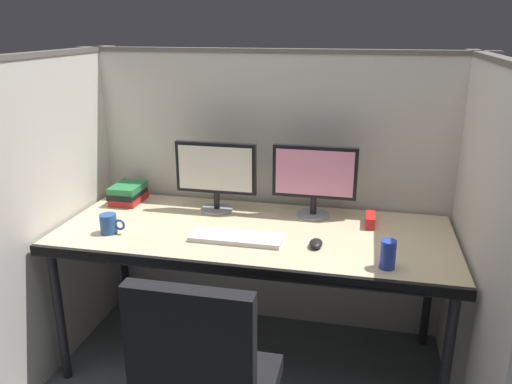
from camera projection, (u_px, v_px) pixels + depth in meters
name	position (u px, v px, depth m)	size (l,w,h in m)	color
cubicle_partition_rear	(271.00, 192.00, 2.86)	(2.21, 0.06, 1.57)	beige
cubicle_partition_left	(57.00, 212.00, 2.56)	(0.06, 1.41, 1.57)	beige
cubicle_partition_right	(477.00, 248.00, 2.15)	(0.06, 1.41, 1.57)	beige
desk	(253.00, 241.00, 2.47)	(1.90, 0.80, 0.74)	beige
monitor_left	(216.00, 172.00, 2.65)	(0.43, 0.17, 0.37)	gray
monitor_right	(314.00, 177.00, 2.58)	(0.43, 0.17, 0.37)	gray
keyboard_main	(236.00, 238.00, 2.35)	(0.43, 0.15, 0.02)	silver
computer_mouse	(316.00, 243.00, 2.27)	(0.06, 0.10, 0.04)	black
coffee_mug	(109.00, 224.00, 2.42)	(0.13, 0.08, 0.09)	#264C8C
soda_can	(388.00, 254.00, 2.07)	(0.07, 0.07, 0.12)	#263FB2
book_stack	(128.00, 193.00, 2.84)	(0.15, 0.22, 0.10)	#B22626
red_stapler	(370.00, 220.00, 2.52)	(0.04, 0.15, 0.06)	red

